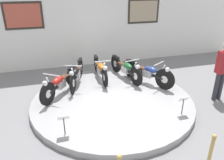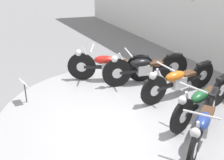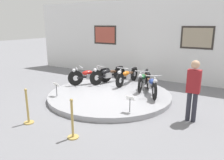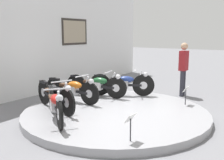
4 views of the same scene
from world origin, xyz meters
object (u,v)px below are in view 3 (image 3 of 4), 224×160
object	(u,v)px
motorcycle_blue	(151,84)
stanchion_post_right_of_entry	(73,125)
motorcycle_orange	(127,76)
info_placard_front_left	(56,86)
visitor_standing	(193,87)
motorcycle_red	(90,75)
motorcycle_black	(108,74)
stanchion_post_left_of_entry	(28,112)
info_placard_front_centre	(130,100)
motorcycle_green	(143,79)

from	to	relation	value
motorcycle_blue	stanchion_post_right_of_entry	bearing A→B (deg)	-99.05
motorcycle_orange	motorcycle_blue	bearing A→B (deg)	-29.44
info_placard_front_left	visitor_standing	xyz separation A→B (m)	(4.60, 0.65, 0.49)
motorcycle_red	info_placard_front_left	world-z (taller)	motorcycle_red
motorcycle_red	motorcycle_blue	bearing A→B (deg)	-0.02
motorcycle_blue	stanchion_post_right_of_entry	distance (m)	3.83
motorcycle_black	info_placard_front_left	world-z (taller)	motorcycle_black
motorcycle_black	visitor_standing	world-z (taller)	visitor_standing
stanchion_post_left_of_entry	motorcycle_red	bearing A→B (deg)	99.11
motorcycle_black	visitor_standing	size ratio (longest dim) A/B	1.08
motorcycle_red	stanchion_post_right_of_entry	bearing A→B (deg)	-59.44
motorcycle_black	motorcycle_blue	bearing A→B (deg)	-14.38
visitor_standing	stanchion_post_right_of_entry	world-z (taller)	visitor_standing
stanchion_post_right_of_entry	info_placard_front_centre	bearing A→B (deg)	69.74
motorcycle_red	info_placard_front_left	distance (m)	1.97
motorcycle_orange	visitor_standing	bearing A→B (deg)	-34.07
motorcycle_black	motorcycle_red	bearing A→B (deg)	-134.08
info_placard_front_centre	motorcycle_black	bearing A→B (deg)	132.59
info_placard_front_left	visitor_standing	size ratio (longest dim) A/B	0.29
motorcycle_black	info_placard_front_left	distance (m)	2.62
motorcycle_black	motorcycle_green	world-z (taller)	motorcycle_black
motorcycle_blue	stanchion_post_left_of_entry	distance (m)	4.39
motorcycle_black	motorcycle_orange	distance (m)	0.88
motorcycle_red	stanchion_post_right_of_entry	world-z (taller)	stanchion_post_right_of_entry
motorcycle_red	motorcycle_black	xyz separation A→B (m)	(0.56, 0.58, 0.00)
motorcycle_green	motorcycle_blue	bearing A→B (deg)	-45.88
motorcycle_green	stanchion_post_left_of_entry	world-z (taller)	stanchion_post_left_of_entry
motorcycle_red	visitor_standing	xyz separation A→B (m)	(4.54, -1.31, 0.46)
motorcycle_red	stanchion_post_right_of_entry	size ratio (longest dim) A/B	1.61
motorcycle_black	info_placard_front_centre	distance (m)	3.46
motorcycle_orange	visitor_standing	size ratio (longest dim) A/B	1.11
motorcycle_black	stanchion_post_right_of_entry	xyz separation A→B (m)	(1.67, -4.36, -0.22)
motorcycle_black	stanchion_post_left_of_entry	xyz separation A→B (m)	(0.04, -4.36, -0.22)
stanchion_post_right_of_entry	visitor_standing	bearing A→B (deg)	46.99
motorcycle_orange	motorcycle_green	size ratio (longest dim) A/B	1.01
info_placard_front_left	stanchion_post_right_of_entry	world-z (taller)	stanchion_post_right_of_entry
stanchion_post_left_of_entry	stanchion_post_right_of_entry	bearing A→B (deg)	0.00
motorcycle_orange	info_placard_front_centre	distance (m)	3.14
motorcycle_green	motorcycle_blue	xyz separation A→B (m)	(0.56, -0.58, 0.01)
motorcycle_green	info_placard_front_centre	xyz separation A→B (m)	(0.63, -2.54, -0.02)
motorcycle_red	motorcycle_orange	distance (m)	1.63
stanchion_post_left_of_entry	stanchion_post_right_of_entry	size ratio (longest dim) A/B	1.00
motorcycle_blue	motorcycle_green	bearing A→B (deg)	134.12
info_placard_front_left	visitor_standing	bearing A→B (deg)	8.08
stanchion_post_left_of_entry	stanchion_post_right_of_entry	xyz separation A→B (m)	(1.63, 0.00, 0.00)
motorcycle_orange	motorcycle_blue	xyz separation A→B (m)	(1.42, -0.80, 0.02)
motorcycle_green	info_placard_front_left	bearing A→B (deg)	-132.57
info_placard_front_centre	stanchion_post_right_of_entry	size ratio (longest dim) A/B	0.50
visitor_standing	stanchion_post_right_of_entry	bearing A→B (deg)	-133.01
stanchion_post_left_of_entry	info_placard_front_centre	bearing A→B (deg)	38.34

